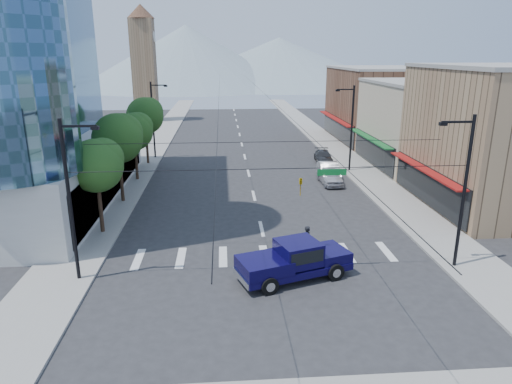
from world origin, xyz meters
TOP-DOWN VIEW (x-y plane):
  - ground at (0.00, 0.00)m, footprint 160.00×160.00m
  - sidewalk_left at (-12.00, 40.00)m, footprint 4.00×120.00m
  - sidewalk_right at (12.00, 40.00)m, footprint 4.00×120.00m
  - shop_near at (20.00, 10.00)m, footprint 12.00×14.00m
  - shop_mid at (20.00, 24.00)m, footprint 12.00×14.00m
  - shop_far at (20.00, 40.00)m, footprint 12.00×18.00m
  - clock_tower at (-16.50, 62.00)m, footprint 4.80×4.80m
  - mountain_left at (-15.00, 150.00)m, footprint 80.00×80.00m
  - mountain_right at (20.00, 160.00)m, footprint 90.00×90.00m
  - tree_near at (-11.07, 6.10)m, footprint 3.65×3.64m
  - tree_midnear at (-11.07, 13.10)m, footprint 4.09×4.09m
  - tree_midfar at (-11.07, 20.10)m, footprint 3.65×3.64m
  - tree_far at (-11.07, 27.10)m, footprint 4.09×4.09m
  - signal_rig at (0.19, -1.00)m, footprint 21.80×0.20m
  - lamp_pole_nw at (-10.67, 30.00)m, footprint 2.00×0.25m
  - lamp_pole_ne at (10.67, 22.00)m, footprint 2.00×0.25m
  - pickup_truck at (1.13, -1.64)m, footprint 6.82×4.21m
  - pedestrian at (2.50, 1.49)m, footprint 0.58×0.76m
  - parked_car_near at (7.60, 17.34)m, footprint 1.99×4.69m
  - parked_car_mid at (7.82, 18.83)m, footprint 2.12×5.27m
  - parked_car_far at (8.93, 26.43)m, footprint 2.33×4.77m

SIDE VIEW (x-z plane):
  - ground at x=0.00m, z-range 0.00..0.00m
  - sidewalk_left at x=-12.00m, z-range 0.00..0.15m
  - sidewalk_right at x=12.00m, z-range 0.00..0.15m
  - parked_car_far at x=8.93m, z-range 0.00..1.34m
  - parked_car_near at x=7.60m, z-range 0.00..1.58m
  - parked_car_mid at x=7.82m, z-range 0.00..1.70m
  - pedestrian at x=2.50m, z-range 0.00..1.88m
  - pickup_truck at x=1.13m, z-range 0.05..2.23m
  - shop_mid at x=20.00m, z-range 0.00..9.00m
  - signal_rig at x=0.19m, z-range 0.14..9.14m
  - lamp_pole_nw at x=-10.67m, z-range 0.44..9.44m
  - lamp_pole_ne at x=10.67m, z-range 0.44..9.44m
  - tree_near at x=-11.07m, z-range 1.64..8.34m
  - tree_midfar at x=-11.07m, z-range 1.64..8.34m
  - shop_far at x=20.00m, z-range 0.00..10.00m
  - shop_near at x=20.00m, z-range 0.00..11.00m
  - tree_midnear at x=-11.07m, z-range 1.83..9.35m
  - tree_far at x=-11.07m, z-range 1.83..9.35m
  - mountain_right at x=20.00m, z-range 0.00..18.00m
  - clock_tower at x=-16.50m, z-range 0.44..20.84m
  - mountain_left at x=-15.00m, z-range 0.00..22.00m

